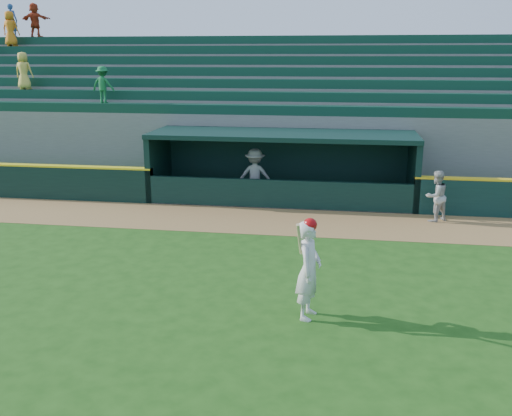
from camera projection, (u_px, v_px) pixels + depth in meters
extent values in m
plane|color=#1D4711|center=(246.00, 278.00, 13.44)|extent=(120.00, 120.00, 0.00)
cube|color=olive|center=(272.00, 221.00, 18.11)|extent=(40.00, 3.00, 0.01)
imported|color=#A3A49E|center=(436.00, 196.00, 17.90)|extent=(1.00, 0.96, 1.63)
imported|color=gray|center=(255.00, 175.00, 20.29)|extent=(1.29, 0.81, 1.92)
cube|color=#63635E|center=(282.00, 199.00, 20.78)|extent=(9.00, 2.60, 0.04)
cube|color=black|center=(159.00, 165.00, 21.17)|extent=(0.20, 2.60, 2.30)
cube|color=black|center=(414.00, 173.00, 19.81)|extent=(0.20, 2.60, 2.30)
cube|color=black|center=(286.00, 162.00, 21.73)|extent=(9.40, 0.20, 2.30)
cube|color=black|center=(282.00, 135.00, 20.17)|extent=(9.40, 2.80, 0.16)
cube|color=black|center=(278.00, 194.00, 19.49)|extent=(9.00, 0.16, 1.00)
cube|color=brown|center=(284.00, 188.00, 21.49)|extent=(8.40, 0.45, 0.10)
cube|color=slate|center=(287.00, 152.00, 22.15)|extent=(34.00, 0.85, 2.91)
cube|color=#0F3828|center=(288.00, 110.00, 21.62)|extent=(34.00, 0.60, 0.36)
cube|color=slate|center=(290.00, 143.00, 22.91)|extent=(34.00, 0.85, 3.36)
cube|color=#0F3828|center=(290.00, 97.00, 22.31)|extent=(34.00, 0.60, 0.36)
cube|color=slate|center=(292.00, 135.00, 23.66)|extent=(34.00, 0.85, 3.81)
cube|color=#0F3828|center=(292.00, 84.00, 23.01)|extent=(34.00, 0.60, 0.36)
cube|color=slate|center=(294.00, 127.00, 24.41)|extent=(34.00, 0.85, 4.26)
cube|color=#0F3828|center=(294.00, 72.00, 23.70)|extent=(34.00, 0.60, 0.36)
cube|color=slate|center=(295.00, 120.00, 25.17)|extent=(34.00, 0.85, 4.71)
cube|color=#0F3828|center=(296.00, 61.00, 24.40)|extent=(34.00, 0.60, 0.36)
cube|color=slate|center=(297.00, 113.00, 25.92)|extent=(34.00, 0.85, 5.16)
cube|color=#0F3828|center=(298.00, 50.00, 25.09)|extent=(34.00, 0.60, 0.36)
cube|color=slate|center=(299.00, 106.00, 26.67)|extent=(34.00, 0.85, 5.61)
cube|color=#0F3828|center=(300.00, 40.00, 25.79)|extent=(34.00, 0.60, 0.36)
cube|color=slate|center=(300.00, 105.00, 27.22)|extent=(34.50, 0.30, 5.61)
imported|color=orange|center=(10.00, 29.00, 26.89)|extent=(0.80, 0.53, 1.61)
imported|color=#B5381B|center=(35.00, 20.00, 27.46)|extent=(1.48, 0.51, 1.58)
imported|color=#264B8D|center=(12.00, 21.00, 27.65)|extent=(0.58, 0.40, 1.55)
imported|color=#176732|center=(103.00, 85.00, 22.50)|extent=(0.97, 0.63, 1.43)
imported|color=gold|center=(24.00, 71.00, 23.75)|extent=(0.75, 0.50, 1.52)
imported|color=silver|center=(309.00, 270.00, 11.22)|extent=(0.60, 0.80, 2.00)
sphere|color=#AA090B|center=(310.00, 225.00, 10.98)|extent=(0.27, 0.27, 0.27)
cylinder|color=#CDB884|center=(300.00, 239.00, 10.85)|extent=(0.13, 0.53, 0.76)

